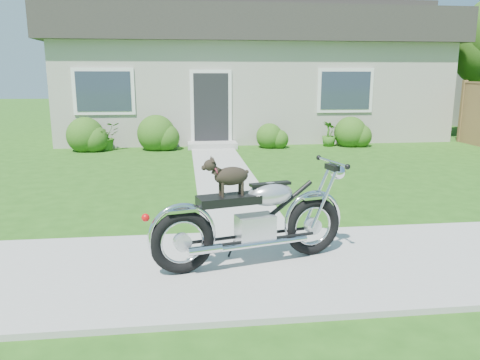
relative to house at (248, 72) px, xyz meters
name	(u,v)px	position (x,y,z in m)	size (l,w,h in m)	color
ground	(394,261)	(0.00, -11.99, -2.16)	(80.00, 80.00, 0.00)	#235114
sidewalk	(394,259)	(0.00, -11.99, -2.14)	(24.00, 2.20, 0.04)	#9E9B93
walkway	(223,173)	(-1.50, -6.99, -2.14)	(1.20, 8.00, 0.03)	#9E9B93
house	(248,72)	(0.00, 0.00, 0.00)	(12.60, 7.03, 4.50)	#B5AFA3
shrub_row	(199,134)	(-1.88, -3.49, -1.74)	(8.51, 1.05, 1.05)	#2D5717
potted_plant_left	(107,136)	(-4.43, -3.44, -1.77)	(0.70, 0.60, 0.77)	#2F5F19
potted_plant_right	(329,134)	(1.92, -3.44, -1.79)	(0.41, 0.41, 0.73)	#356A1D
motorcycle_with_dog	(254,218)	(-1.58, -11.96, -1.60)	(2.19, 0.83, 1.17)	black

